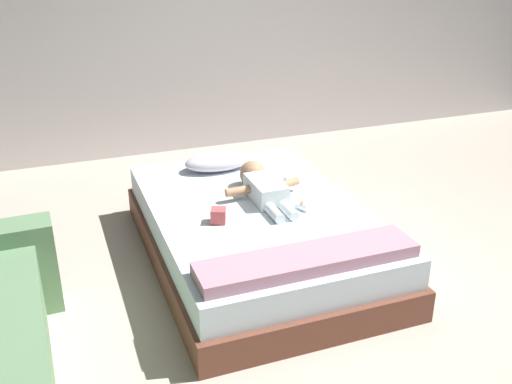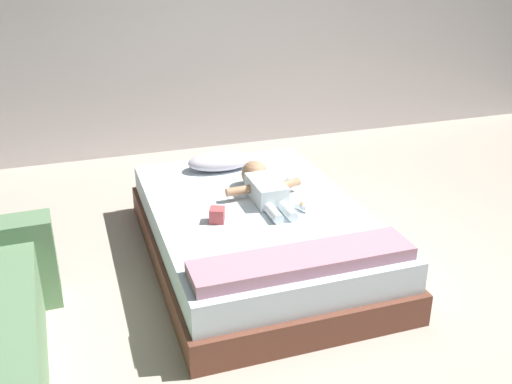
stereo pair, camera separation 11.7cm
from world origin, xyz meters
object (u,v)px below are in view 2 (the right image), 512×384
Objects in this scene: pillow at (221,161)px; baby at (263,186)px; toy_block at (217,215)px; bed at (256,233)px; toothbrush at (289,183)px; baby_bottle at (302,207)px.

baby is at bearing -76.80° from pillow.
toy_block is (-0.25, -0.82, -0.02)m from pillow.
pillow is at bearing 103.20° from baby.
bed is 0.47m from toothbrush.
toothbrush is 0.74m from toy_block.
pillow is at bearing 109.02° from baby_bottle.
bed is at bearing 24.01° from toy_block.
baby is (0.13, -0.56, 0.01)m from pillow.
toothbrush is at bearing -48.79° from pillow.
bed is 13.00× the size of toothbrush.
toy_block is at bearing -146.86° from toothbrush.
baby is 4.52× the size of toothbrush.
baby is at bearing 34.27° from toy_block.
baby is 6.05× the size of toy_block.
pillow is 0.58m from baby.
toy_block is (-0.62, -0.40, 0.04)m from toothbrush.
pillow is at bearing 92.99° from bed.
toothbrush is (0.33, 0.28, 0.20)m from bed.
toothbrush is 1.34× the size of toy_block.
toy_block is 0.54m from baby_bottle.
baby_bottle is at bearing -70.98° from pillow.
bed is 19.54× the size of baby_bottle.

